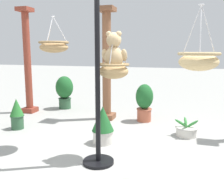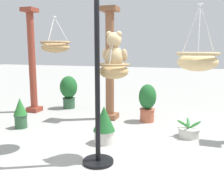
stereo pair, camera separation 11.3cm
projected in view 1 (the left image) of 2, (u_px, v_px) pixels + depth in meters
name	position (u px, v px, depth m)	size (l,w,h in m)	color
ground_plane	(111.00, 161.00, 3.57)	(40.00, 40.00, 0.00)	#9E9E99
display_pole_central	(98.00, 105.00, 3.37)	(0.44, 0.44, 2.62)	black
hanging_basket_with_teddy	(114.00, 70.00, 3.49)	(0.45, 0.45, 0.63)	tan
teddy_bear	(114.00, 53.00, 3.47)	(0.37, 0.33, 0.54)	tan
hanging_basket_left_high	(54.00, 46.00, 3.80)	(0.46, 0.46, 0.55)	#A37F51
hanging_basket_right_low	(199.00, 60.00, 2.74)	(0.46, 0.46, 0.72)	tan
greenhouse_pillar_right	(107.00, 67.00, 5.60)	(0.37, 0.37, 2.53)	brown
greenhouse_pillar_far_back	(28.00, 63.00, 6.20)	(0.33, 0.33, 2.62)	brown
potted_plant_fern_front	(144.00, 102.00, 5.51)	(0.39, 0.39, 0.84)	#AD563D
potted_plant_flowering_red	(65.00, 90.00, 6.72)	(0.47, 0.47, 0.89)	#2D5638
potted_plant_tall_leafy	(186.00, 130.00, 4.58)	(0.45, 0.45, 0.33)	beige
potted_plant_bushy_green	(17.00, 113.00, 4.98)	(0.28, 0.28, 0.63)	#2D5638
potted_plant_conical_shrub	(103.00, 125.00, 4.20)	(0.38, 0.38, 0.65)	beige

